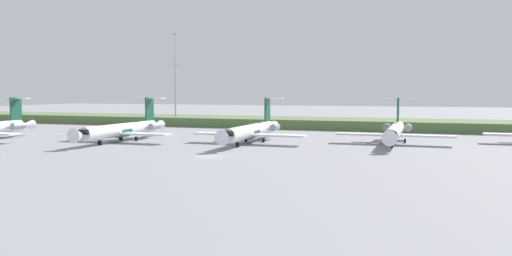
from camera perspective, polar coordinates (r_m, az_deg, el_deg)
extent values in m
plane|color=gray|center=(107.70, 1.25, -1.32)|extent=(500.00, 500.00, 0.00)
cube|color=#597542|center=(144.40, 5.84, 0.59)|extent=(320.00, 20.00, 2.62)
cone|color=white|center=(128.96, -24.75, 0.30)|extent=(2.30, 4.00, 2.29)
cube|color=#195138|center=(126.63, -25.74, 1.99)|extent=(0.36, 3.20, 5.20)
cube|color=white|center=(126.79, -25.68, 3.08)|extent=(6.80, 1.80, 0.24)
cylinder|color=gray|center=(127.13, -26.98, 0.27)|extent=(1.50, 3.40, 1.50)
cylinder|color=gray|center=(123.94, -25.52, 0.22)|extent=(1.50, 3.40, 1.50)
cylinder|color=white|center=(106.56, -15.07, -0.20)|extent=(2.70, 24.00, 2.70)
cone|color=white|center=(95.70, -19.58, -0.79)|extent=(2.70, 3.00, 2.70)
cone|color=white|center=(118.41, -11.30, 0.29)|extent=(2.30, 4.00, 2.29)
cube|color=black|center=(97.15, -18.89, -0.42)|extent=(2.02, 1.80, 0.90)
cylinder|color=#195138|center=(106.58, -15.07, -0.28)|extent=(2.76, 3.60, 2.76)
cube|color=white|center=(109.21, -17.93, -0.48)|extent=(11.00, 3.20, 0.36)
cube|color=white|center=(102.59, -12.64, -0.67)|extent=(11.00, 3.20, 0.36)
cube|color=#195138|center=(115.62, -12.07, 2.15)|extent=(0.36, 3.20, 5.20)
cube|color=white|center=(115.82, -12.01, 3.34)|extent=(6.80, 1.80, 0.24)
cylinder|color=gray|center=(115.46, -13.46, 0.26)|extent=(1.50, 3.40, 1.50)
cylinder|color=gray|center=(113.13, -11.53, 0.21)|extent=(1.50, 3.40, 1.50)
cylinder|color=gray|center=(100.62, -17.42, -1.33)|extent=(0.20, 0.20, 0.65)
cylinder|color=black|center=(100.67, -17.41, -1.65)|extent=(0.30, 0.90, 0.90)
cylinder|color=black|center=(109.77, -15.18, -1.13)|extent=(0.35, 0.90, 0.90)
cylinder|color=black|center=(107.70, -13.50, -1.20)|extent=(0.35, 0.90, 0.90)
cylinder|color=white|center=(99.65, -0.60, -0.36)|extent=(2.70, 24.00, 2.70)
cone|color=white|center=(87.08, -3.56, -1.03)|extent=(2.70, 3.00, 2.70)
cone|color=white|center=(112.91, 1.76, 0.18)|extent=(2.29, 4.00, 2.29)
cube|color=black|center=(88.79, -3.10, -0.62)|extent=(2.03, 1.80, 0.90)
cylinder|color=#195138|center=(99.66, -0.60, -0.44)|extent=(2.76, 3.60, 2.76)
cube|color=white|center=(100.89, -3.96, -0.66)|extent=(11.00, 3.20, 0.36)
cube|color=white|center=(96.94, 2.49, -0.85)|extent=(11.00, 3.20, 0.36)
cube|color=#195138|center=(109.84, 1.30, 2.13)|extent=(0.36, 3.20, 5.20)
cube|color=white|center=(110.06, 1.35, 3.39)|extent=(6.80, 1.80, 0.24)
cylinder|color=gray|center=(109.03, -0.11, 0.15)|extent=(1.50, 3.40, 1.50)
cylinder|color=gray|center=(107.66, 2.15, 0.09)|extent=(1.50, 3.40, 1.50)
cylinder|color=gray|center=(92.82, -2.13, -1.60)|extent=(0.20, 0.20, 0.65)
cylinder|color=black|center=(92.88, -2.13, -1.93)|extent=(0.30, 0.90, 0.90)
cylinder|color=black|center=(102.71, -1.16, -1.34)|extent=(0.35, 0.90, 0.90)
cylinder|color=black|center=(101.48, 0.86, -1.41)|extent=(0.35, 0.90, 0.90)
cylinder|color=white|center=(102.27, 15.56, -0.39)|extent=(2.70, 24.00, 2.70)
cone|color=white|center=(88.85, 15.05, -1.06)|extent=(2.70, 3.00, 2.70)
cone|color=white|center=(116.22, 15.96, 0.14)|extent=(2.30, 4.00, 2.29)
cube|color=black|center=(90.69, 15.14, -0.66)|extent=(2.02, 1.80, 0.90)
cylinder|color=#195138|center=(102.29, 15.55, -0.48)|extent=(2.76, 3.60, 2.76)
cube|color=white|center=(101.83, 12.20, -0.70)|extent=(11.00, 3.20, 0.36)
cube|color=white|center=(101.17, 18.86, -0.86)|extent=(11.00, 3.20, 0.36)
cube|color=#195138|center=(113.02, 15.92, 2.03)|extent=(0.36, 3.20, 5.20)
cube|color=white|center=(113.26, 15.95, 3.25)|extent=(6.80, 1.80, 0.24)
cylinder|color=gray|center=(111.56, 14.68, 0.10)|extent=(1.50, 3.40, 1.50)
cylinder|color=gray|center=(111.33, 16.99, 0.05)|extent=(1.50, 3.40, 1.50)
cylinder|color=gray|center=(95.00, 15.28, -1.61)|extent=(0.20, 0.20, 0.65)
cylinder|color=black|center=(95.06, 15.27, -1.94)|extent=(0.30, 0.90, 0.90)
cylinder|color=black|center=(104.95, 14.57, -1.36)|extent=(0.35, 0.90, 0.90)
cylinder|color=black|center=(104.75, 16.65, -1.41)|extent=(0.35, 0.90, 0.90)
cylinder|color=#B2B2B7|center=(156.08, -9.19, 3.64)|extent=(0.50, 0.50, 17.93)
cylinder|color=#B2B2B7|center=(156.56, -9.25, 8.70)|extent=(0.28, 0.28, 9.65)
cube|color=#B2B2B7|center=(156.28, -9.23, 7.08)|extent=(4.40, 0.20, 0.20)
sphere|color=red|center=(157.04, -9.27, 10.54)|extent=(0.50, 0.50, 0.50)
cone|color=orange|center=(85.05, 13.97, -2.74)|extent=(0.44, 0.44, 0.55)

